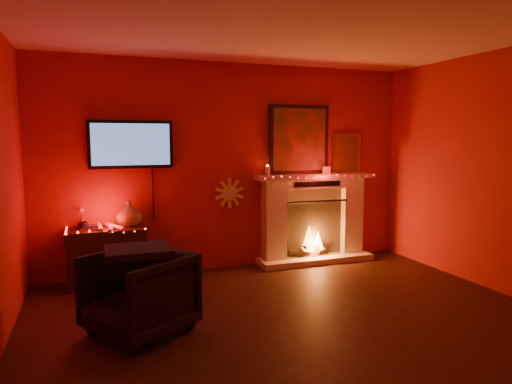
{
  "coord_description": "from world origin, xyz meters",
  "views": [
    {
      "loc": [
        -1.78,
        -3.27,
        1.72
      ],
      "look_at": [
        0.04,
        1.7,
        1.1
      ],
      "focal_mm": 32.0,
      "sensor_mm": 36.0,
      "label": 1
    }
  ],
  "objects_px": {
    "fireplace": "(313,210)",
    "tv": "(131,145)",
    "console_table": "(109,252)",
    "armchair": "(139,293)",
    "sunburst_clock": "(230,193)"
  },
  "relations": [
    {
      "from": "fireplace",
      "to": "tv",
      "type": "relative_size",
      "value": 1.76
    },
    {
      "from": "fireplace",
      "to": "console_table",
      "type": "xyz_separation_m",
      "value": [
        -2.75,
        -0.13,
        -0.33
      ]
    },
    {
      "from": "sunburst_clock",
      "to": "console_table",
      "type": "distance_m",
      "value": 1.69
    },
    {
      "from": "tv",
      "to": "armchair",
      "type": "relative_size",
      "value": 1.55
    },
    {
      "from": "tv",
      "to": "console_table",
      "type": "bearing_deg",
      "value": -148.31
    },
    {
      "from": "fireplace",
      "to": "sunburst_clock",
      "type": "relative_size",
      "value": 5.45
    },
    {
      "from": "fireplace",
      "to": "armchair",
      "type": "relative_size",
      "value": 2.72
    },
    {
      "from": "fireplace",
      "to": "sunburst_clock",
      "type": "xyz_separation_m",
      "value": [
        -1.19,
        0.09,
        0.28
      ]
    },
    {
      "from": "fireplace",
      "to": "tv",
      "type": "height_order",
      "value": "fireplace"
    },
    {
      "from": "sunburst_clock",
      "to": "armchair",
      "type": "height_order",
      "value": "sunburst_clock"
    },
    {
      "from": "tv",
      "to": "fireplace",
      "type": "bearing_deg",
      "value": -1.5
    },
    {
      "from": "fireplace",
      "to": "armchair",
      "type": "distance_m",
      "value": 3.07
    },
    {
      "from": "tv",
      "to": "console_table",
      "type": "distance_m",
      "value": 1.31
    },
    {
      "from": "sunburst_clock",
      "to": "console_table",
      "type": "height_order",
      "value": "sunburst_clock"
    },
    {
      "from": "sunburst_clock",
      "to": "armchair",
      "type": "xyz_separation_m",
      "value": [
        -1.37,
        -1.75,
        -0.64
      ]
    }
  ]
}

